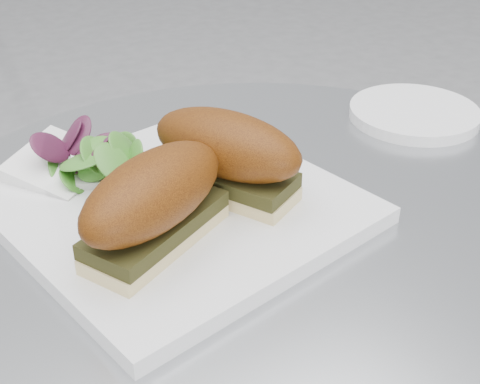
# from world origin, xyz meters

# --- Properties ---
(plate) EXTENTS (0.35, 0.35, 0.02)m
(plate) POSITION_xyz_m (-0.06, 0.06, 0.74)
(plate) COLOR white
(plate) RESTS_ON table
(sandwich_left) EXTENTS (0.17, 0.14, 0.08)m
(sandwich_left) POSITION_xyz_m (-0.10, 0.01, 0.79)
(sandwich_left) COLOR #F4E798
(sandwich_left) RESTS_ON plate
(sandwich_right) EXTENTS (0.13, 0.17, 0.08)m
(sandwich_right) POSITION_xyz_m (-0.01, 0.05, 0.79)
(sandwich_right) COLOR #F4E798
(sandwich_right) RESTS_ON plate
(salad) EXTENTS (0.10, 0.10, 0.05)m
(salad) POSITION_xyz_m (-0.11, 0.14, 0.77)
(salad) COLOR #5A9C33
(salad) RESTS_ON plate
(napkin) EXTENTS (0.14, 0.14, 0.02)m
(napkin) POSITION_xyz_m (-0.12, 0.16, 0.74)
(napkin) COLOR white
(napkin) RESTS_ON table
(saucer) EXTENTS (0.16, 0.16, 0.01)m
(saucer) POSITION_xyz_m (0.28, 0.12, 0.74)
(saucer) COLOR white
(saucer) RESTS_ON table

